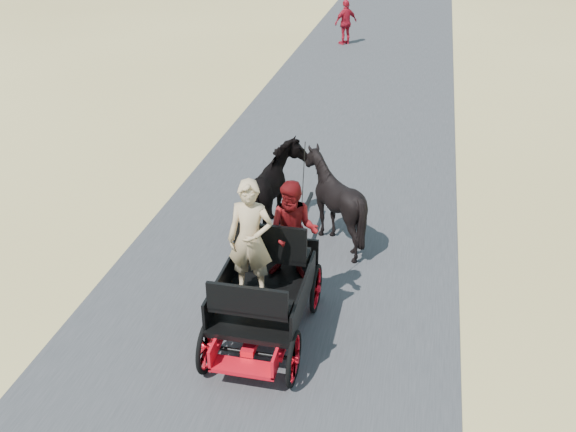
% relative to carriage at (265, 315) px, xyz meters
% --- Properties ---
extents(ground, '(140.00, 140.00, 0.00)m').
position_rel_carriage_xyz_m(ground, '(-0.11, 1.31, -0.36)').
color(ground, tan).
extents(road, '(6.00, 140.00, 0.01)m').
position_rel_carriage_xyz_m(road, '(-0.11, 1.31, -0.35)').
color(road, '#38383A').
rests_on(road, ground).
extents(carriage, '(1.30, 2.40, 0.72)m').
position_rel_carriage_xyz_m(carriage, '(0.00, 0.00, 0.00)').
color(carriage, black).
rests_on(carriage, ground).
extents(horse_left, '(0.91, 2.01, 1.70)m').
position_rel_carriage_xyz_m(horse_left, '(-0.55, 3.00, 0.49)').
color(horse_left, black).
rests_on(horse_left, ground).
extents(horse_right, '(1.37, 1.54, 1.70)m').
position_rel_carriage_xyz_m(horse_right, '(0.55, 3.00, 0.49)').
color(horse_right, black).
rests_on(horse_right, ground).
extents(driver_man, '(0.66, 0.43, 1.80)m').
position_rel_carriage_xyz_m(driver_man, '(-0.20, 0.05, 1.26)').
color(driver_man, tan).
rests_on(driver_man, carriage).
extents(passenger_woman, '(0.77, 0.60, 1.58)m').
position_rel_carriage_xyz_m(passenger_woman, '(0.30, 0.60, 1.15)').
color(passenger_woman, '#660C0F').
rests_on(passenger_woman, carriage).
extents(pedestrian, '(1.03, 0.99, 1.73)m').
position_rel_carriage_xyz_m(pedestrian, '(-1.37, 18.47, 0.50)').
color(pedestrian, '#AA1325').
rests_on(pedestrian, ground).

